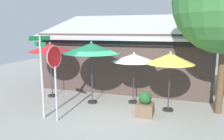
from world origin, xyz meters
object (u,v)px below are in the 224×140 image
patio_umbrella_ivory_right (134,58)px  patio_umbrella_mustard_far_right (170,59)px  street_sign_post (42,69)px  stop_sign (55,69)px  patio_umbrella_forest_green_center (91,49)px  sidewalk_planter (145,105)px  patio_umbrella_crimson_left (50,48)px

patio_umbrella_ivory_right → patio_umbrella_mustard_far_right: patio_umbrella_mustard_far_right is taller
street_sign_post → stop_sign: street_sign_post is taller
street_sign_post → patio_umbrella_forest_green_center: street_sign_post is taller
patio_umbrella_forest_green_center → sidewalk_planter: (2.62, -0.85, -2.12)m
patio_umbrella_ivory_right → street_sign_post: bearing=-136.5°
street_sign_post → patio_umbrella_mustard_far_right: bearing=26.0°
patio_umbrella_ivory_right → sidewalk_planter: patio_umbrella_ivory_right is taller
stop_sign → patio_umbrella_crimson_left: bearing=125.4°
patio_umbrella_mustard_far_right → street_sign_post: bearing=-154.0°
patio_umbrella_crimson_left → patio_umbrella_ivory_right: 4.22m
patio_umbrella_forest_green_center → patio_umbrella_mustard_far_right: 3.49m
patio_umbrella_forest_green_center → sidewalk_planter: patio_umbrella_forest_green_center is taller
patio_umbrella_mustard_far_right → sidewalk_planter: 2.15m
street_sign_post → patio_umbrella_mustard_far_right: (4.58, 2.24, 0.28)m
patio_umbrella_mustard_far_right → sidewalk_planter: patio_umbrella_mustard_far_right is taller
street_sign_post → patio_umbrella_mustard_far_right: 5.11m
street_sign_post → patio_umbrella_crimson_left: bearing=116.0°
patio_umbrella_ivory_right → sidewalk_planter: 2.34m
patio_umbrella_crimson_left → patio_umbrella_ivory_right: bearing=3.5°
patio_umbrella_ivory_right → sidewalk_planter: size_ratio=2.41×
stop_sign → patio_umbrella_mustard_far_right: (3.93, 2.36, 0.21)m
patio_umbrella_crimson_left → patio_umbrella_mustard_far_right: size_ratio=1.11×
stop_sign → patio_umbrella_ivory_right: size_ratio=1.19×
stop_sign → sidewalk_planter: 3.76m
street_sign_post → sidewalk_planter: (3.73, 1.37, -1.50)m
sidewalk_planter → patio_umbrella_crimson_left: bearing=166.7°
stop_sign → patio_umbrella_crimson_left: stop_sign is taller
patio_umbrella_ivory_right → patio_umbrella_forest_green_center: bearing=-162.6°
patio_umbrella_mustard_far_right → sidewalk_planter: bearing=-134.4°
patio_umbrella_mustard_far_right → patio_umbrella_forest_green_center: bearing=-179.7°
stop_sign → patio_umbrella_mustard_far_right: stop_sign is taller
patio_umbrella_forest_green_center → street_sign_post: bearing=-116.6°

